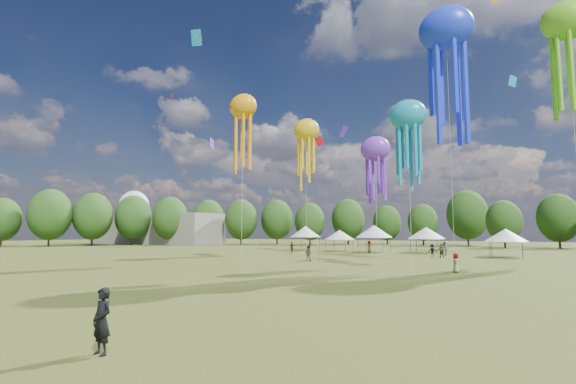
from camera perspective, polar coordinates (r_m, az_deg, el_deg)
The scene contains 10 objects.
ground at distance 19.64m, azimuth -31.80°, elevation -14.34°, with size 300.00×300.00×0.00m, color #384416.
observer_main at distance 12.72m, azimuth -24.26°, elevation -15.90°, with size 0.65×0.43×1.78m, color black.
spectator_near at distance 46.85m, azimuth 2.81°, elevation -8.46°, with size 0.85×0.66×1.75m, color gray.
spectators_far at distance 58.36m, azimuth 15.47°, elevation -7.69°, with size 28.23×28.95×1.87m.
festival_tents at distance 68.26m, azimuth 12.75°, elevation -5.52°, with size 37.67×11.53×4.37m.
show_kites at distance 55.14m, azimuth 20.91°, elevation 14.10°, with size 41.23×28.44×32.53m.
small_kites at distance 60.13m, azimuth 9.40°, elevation 23.01°, with size 73.94×58.60×44.57m.
treeline at distance 74.94m, azimuth 13.61°, elevation -2.87°, with size 201.57×95.24×13.43m.
hangar at distance 120.57m, azimuth -17.86°, elevation -4.91°, with size 40.00×12.00×8.00m, color gray.
radome at distance 136.73m, azimuth -20.47°, elevation -2.35°, with size 9.00×9.00×16.00m.
Camera 1 is at (16.92, -9.41, 3.29)m, focal length 25.82 mm.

